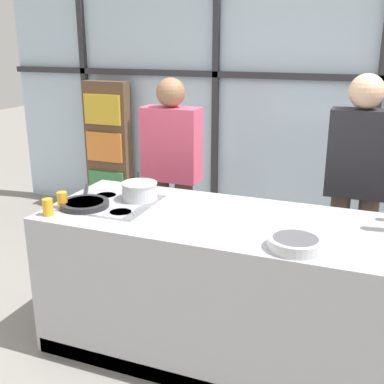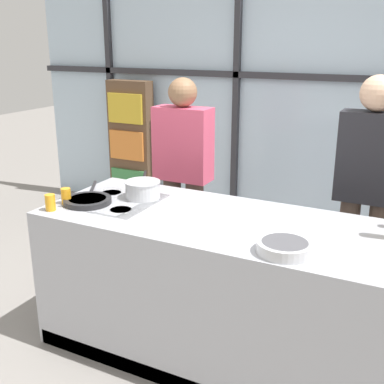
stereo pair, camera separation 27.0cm
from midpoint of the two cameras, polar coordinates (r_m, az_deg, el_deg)
The scene contains 12 objects.
ground_plane at distance 3.20m, azimuth 5.26°, elevation -18.25°, with size 18.00×18.00×0.00m, color gray.
back_window_wall at distance 4.75m, azimuth 15.96°, elevation 11.35°, with size 6.40×0.10×2.80m.
bookshelf at distance 5.43m, azimuth -5.83°, elevation 5.39°, with size 0.51×0.19×1.45m.
demo_island at distance 2.96m, azimuth 5.46°, elevation -11.27°, with size 2.10×0.86×0.89m.
spectator_far_left at distance 3.83m, azimuth 0.95°, elevation 2.90°, with size 0.45×0.22×1.60m.
spectator_center_left at distance 3.46m, azimuth 22.27°, elevation 0.86°, with size 0.42×0.23×1.67m.
frying_pan at distance 3.06m, azimuth -9.80°, elevation -0.98°, with size 0.36×0.49×0.04m.
saucepan at distance 3.10m, azimuth -3.41°, elevation 0.34°, with size 0.27×0.39×0.11m.
white_plate at distance 2.60m, azimuth 15.59°, elevation -5.08°, with size 0.26×0.26×0.01m, color white.
mixing_bowl at distance 2.39m, azimuth 14.14°, elevation -6.36°, with size 0.27×0.27×0.06m.
juice_glass_near at distance 2.96m, azimuth -13.98°, elevation -1.25°, with size 0.06×0.06×0.10m, color orange.
juice_glass_far at distance 3.06m, azimuth -12.29°, elevation -0.50°, with size 0.06×0.06×0.10m, color orange.
Camera 2 is at (1.04, -2.37, 1.88)m, focal length 45.00 mm.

